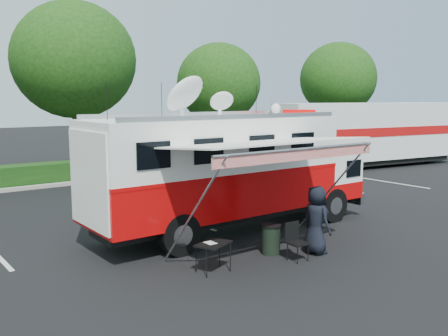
# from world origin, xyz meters

# --- Properties ---
(ground_plane) EXTENTS (120.00, 120.00, 0.00)m
(ground_plane) POSITION_xyz_m (0.00, 0.00, 0.00)
(ground_plane) COLOR black
(ground_plane) RESTS_ON ground
(back_border) EXTENTS (60.00, 6.14, 8.87)m
(back_border) POSITION_xyz_m (1.14, 12.90, 5.00)
(back_border) COLOR #9E998E
(back_border) RESTS_ON ground_plane
(stall_lines) EXTENTS (24.12, 5.50, 0.01)m
(stall_lines) POSITION_xyz_m (-0.50, 3.00, 0.00)
(stall_lines) COLOR silver
(stall_lines) RESTS_ON ground_plane
(command_truck) EXTENTS (9.38, 2.58, 4.50)m
(command_truck) POSITION_xyz_m (-0.08, -0.00, 1.93)
(command_truck) COLOR black
(command_truck) RESTS_ON ground_plane
(awning) EXTENTS (5.12, 2.64, 3.09)m
(awning) POSITION_xyz_m (-0.92, -2.68, 2.90)
(awning) COLOR white
(awning) RESTS_ON ground_plane
(person) EXTENTS (0.61, 0.90, 1.81)m
(person) POSITION_xyz_m (0.31, -3.13, 0.00)
(person) COLOR black
(person) RESTS_ON ground_plane
(folding_table) EXTENTS (1.00, 0.86, 0.71)m
(folding_table) POSITION_xyz_m (-2.70, -2.66, 0.66)
(folding_table) COLOR black
(folding_table) RESTS_ON ground_plane
(folding_chair) EXTENTS (0.48, 0.50, 0.96)m
(folding_chair) POSITION_xyz_m (-0.51, -3.17, 0.57)
(folding_chair) COLOR black
(folding_chair) RESTS_ON ground_plane
(trash_bin) EXTENTS (0.52, 0.52, 0.78)m
(trash_bin) POSITION_xyz_m (-0.67, -2.45, 0.39)
(trash_bin) COLOR black
(trash_bin) RESTS_ON ground_plane
(semi_trailer) EXTENTS (12.47, 4.37, 3.77)m
(semi_trailer) POSITION_xyz_m (15.21, 6.49, 1.99)
(semi_trailer) COLOR white
(semi_trailer) RESTS_ON ground_plane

